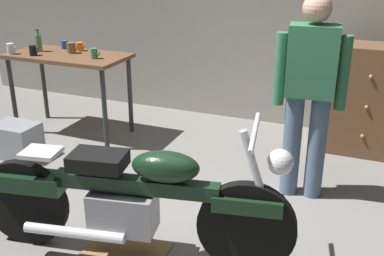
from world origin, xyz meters
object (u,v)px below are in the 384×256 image
Objects in this scene: mug_blue_enamel at (65,45)px; motorcycle at (132,198)px; person_standing at (309,90)px; bottle at (39,43)px; wooden_dresser at (368,100)px; storage_bin at (17,140)px; mug_green_speckled at (94,53)px; mug_white_ceramic at (11,49)px; mug_orange_travel at (80,47)px; mug_black_matte at (33,50)px; mug_brown_stoneware at (71,48)px.

motorcycle is at bearing -45.36° from mug_blue_enamel.
person_standing reaches higher than bottle.
bottle is (-0.17, -0.22, 0.05)m from mug_blue_enamel.
wooden_dresser is 2.50× the size of storage_bin.
person_standing is 1.27m from wooden_dresser.
mug_white_ceramic is (-0.94, -0.16, 0.00)m from mug_green_speckled.
person_standing is 6.93× the size of bottle.
person_standing is at bearing -9.22° from mug_green_speckled.
mug_orange_travel is at bearing 35.74° from mug_white_ceramic.
mug_green_speckled is (-2.67, -0.77, 0.40)m from wooden_dresser.
bottle reaches higher than mug_black_matte.
person_standing is 13.13× the size of mug_brown_stoneware.
mug_brown_stoneware is (0.57, 0.28, 0.00)m from mug_white_ceramic.
mug_black_matte is 0.88× the size of mug_brown_stoneware.
motorcycle is 8.98× the size of bottle.
person_standing reaches higher than mug_orange_travel.
bottle is at bearing 129.56° from motorcycle.
wooden_dresser is 3.30m from mug_blue_enamel.
mug_blue_enamel is 1.07× the size of mug_green_speckled.
mug_green_speckled is at bearing -163.85° from wooden_dresser.
mug_orange_travel is (0.58, 0.42, -0.01)m from mug_white_ceramic.
mug_blue_enamel is at bearing 142.10° from mug_brown_stoneware.
storage_bin is at bearing -101.34° from mug_brown_stoneware.
motorcycle is 1.65m from person_standing.
storage_bin is at bearing 141.55° from motorcycle.
mug_green_speckled is 0.96m from mug_white_ceramic.
motorcycle is 2.13m from storage_bin.
motorcycle is 2.77m from bottle.
wooden_dresser is 8.65× the size of mug_brown_stoneware.
motorcycle is at bearing -27.47° from storage_bin.
wooden_dresser is at bearing 50.53° from motorcycle.
mug_black_matte is at bearing -69.09° from bottle.
person_standing is at bearing -10.55° from mug_brown_stoneware.
mug_orange_travel is 0.44m from bottle.
bottle is at bearing 48.79° from mug_white_ceramic.
motorcycle is 19.92× the size of mug_orange_travel.
storage_bin is 4.05× the size of mug_orange_travel.
wooden_dresser reaches higher than mug_brown_stoneware.
mug_green_speckled is (0.58, -0.28, 0.01)m from mug_blue_enamel.
mug_brown_stoneware is at bearing -37.90° from mug_blue_enamel.
person_standing is 2.66m from mug_brown_stoneware.
wooden_dresser reaches higher than mug_orange_travel.
mug_green_speckled reaches higher than motorcycle.
mug_white_ceramic is (-3.61, -0.93, 0.41)m from wooden_dresser.
wooden_dresser is at bearing 11.79° from bottle.
mug_blue_enamel is 0.47× the size of bottle.
mug_blue_enamel is 1.00× the size of mug_white_ceramic.
mug_brown_stoneware is 1.17× the size of mug_orange_travel.
mug_blue_enamel is 0.58m from mug_white_ceramic.
motorcycle is 20.17× the size of mug_green_speckled.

